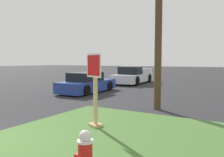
# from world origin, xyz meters

# --- Properties ---
(grass_corner_patch) EXTENTS (5.99, 5.94, 0.08)m
(grass_corner_patch) POSITION_xyz_m (2.41, 1.78, 0.04)
(grass_corner_patch) COLOR #477033
(grass_corner_patch) RESTS_ON ground
(stop_sign) EXTENTS (0.63, 0.39, 2.08)m
(stop_sign) POSITION_xyz_m (1.39, 2.43, 1.06)
(stop_sign) COLOR tan
(stop_sign) RESTS_ON grass_corner_patch
(manhole_cover) EXTENTS (0.70, 0.70, 0.02)m
(manhole_cover) POSITION_xyz_m (0.63, 2.35, 0.01)
(manhole_cover) COLOR black
(manhole_cover) RESTS_ON ground
(parked_sedan_blue) EXTENTS (2.00, 4.33, 1.25)m
(parked_sedan_blue) POSITION_xyz_m (-3.48, 8.50, 0.54)
(parked_sedan_blue) COLOR #233D93
(parked_sedan_blue) RESTS_ON ground
(pickup_truck_white) EXTENTS (2.32, 5.39, 1.48)m
(pickup_truck_white) POSITION_xyz_m (-3.41, 15.09, 0.62)
(pickup_truck_white) COLOR silver
(pickup_truck_white) RESTS_ON ground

